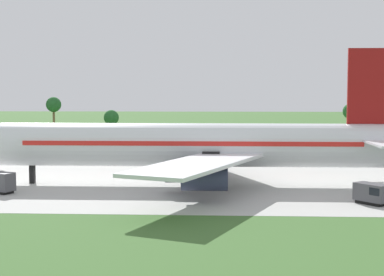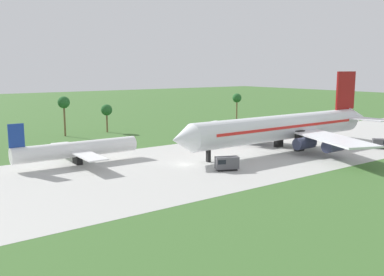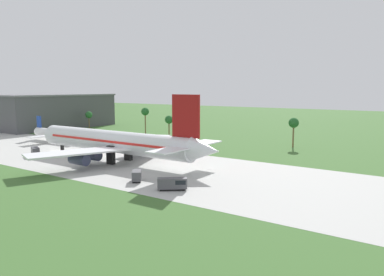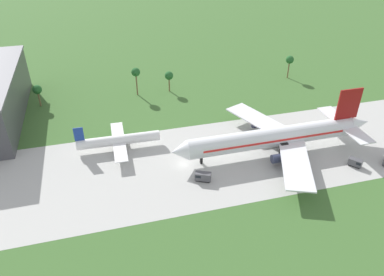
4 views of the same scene
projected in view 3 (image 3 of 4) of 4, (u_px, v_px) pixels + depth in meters
name	position (u px, v px, depth m)	size (l,w,h in m)	color
ground_plane	(55.00, 151.00, 125.65)	(600.00, 600.00, 0.00)	#3D662D
taxiway_strip	(55.00, 151.00, 125.65)	(320.00, 44.00, 0.02)	#B2B2AD
jet_airliner	(117.00, 142.00, 106.88)	(68.62, 53.56, 19.51)	white
regional_aircraft	(57.00, 134.00, 147.33)	(27.14, 24.33, 9.61)	white
baggage_tug	(35.00, 151.00, 115.99)	(5.08, 3.79, 2.80)	black
fuel_truck	(173.00, 184.00, 77.52)	(6.02, 5.40, 2.58)	black
catering_van	(137.00, 176.00, 84.63)	(4.11, 4.39, 2.50)	black
terminal_building	(50.00, 111.00, 201.71)	(36.72, 61.20, 17.69)	#47474C
palm_tree_row	(164.00, 117.00, 165.55)	(112.61, 3.60, 12.09)	brown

